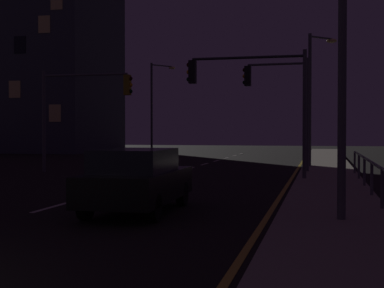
{
  "coord_description": "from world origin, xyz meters",
  "views": [
    {
      "loc": [
        6.91,
        -4.57,
        2.01
      ],
      "look_at": [
        0.97,
        21.34,
        1.4
      ],
      "focal_mm": 53.03,
      "sensor_mm": 36.0,
      "label": 1
    }
  ],
  "objects_px": {
    "car": "(137,179)",
    "street_lamp_corner": "(314,87)",
    "street_lamp_mid_block": "(363,23)",
    "building_distant": "(36,56)",
    "traffic_light_overhead_east": "(279,93)",
    "street_lamp_across_street": "(155,100)",
    "traffic_light_mid_right": "(83,99)",
    "traffic_light_mid_left": "(250,87)"
  },
  "relations": [
    {
      "from": "car",
      "to": "street_lamp_corner",
      "type": "height_order",
      "value": "street_lamp_corner"
    },
    {
      "from": "traffic_light_mid_right",
      "to": "street_lamp_mid_block",
      "type": "relative_size",
      "value": 0.74
    },
    {
      "from": "traffic_light_overhead_east",
      "to": "traffic_light_mid_right",
      "type": "xyz_separation_m",
      "value": [
        -9.19,
        -1.6,
        -0.28
      ]
    },
    {
      "from": "car",
      "to": "building_distant",
      "type": "bearing_deg",
      "value": 121.33
    },
    {
      "from": "street_lamp_mid_block",
      "to": "building_distant",
      "type": "distance_m",
      "value": 48.76
    },
    {
      "from": "traffic_light_overhead_east",
      "to": "traffic_light_mid_left",
      "type": "distance_m",
      "value": 4.14
    },
    {
      "from": "car",
      "to": "building_distant",
      "type": "relative_size",
      "value": 0.24
    },
    {
      "from": "traffic_light_mid_right",
      "to": "traffic_light_mid_left",
      "type": "distance_m",
      "value": 8.67
    },
    {
      "from": "car",
      "to": "street_lamp_corner",
      "type": "xyz_separation_m",
      "value": [
        4.01,
        17.63,
        3.55
      ]
    },
    {
      "from": "car",
      "to": "street_lamp_across_street",
      "type": "relative_size",
      "value": 0.58
    },
    {
      "from": "building_distant",
      "to": "car",
      "type": "bearing_deg",
      "value": -58.67
    },
    {
      "from": "traffic_light_mid_right",
      "to": "street_lamp_corner",
      "type": "xyz_separation_m",
      "value": [
        10.74,
        5.54,
        0.84
      ]
    },
    {
      "from": "car",
      "to": "street_lamp_mid_block",
      "type": "bearing_deg",
      "value": -10.03
    },
    {
      "from": "car",
      "to": "traffic_light_mid_right",
      "type": "bearing_deg",
      "value": 119.11
    },
    {
      "from": "traffic_light_mid_right",
      "to": "street_lamp_mid_block",
      "type": "xyz_separation_m",
      "value": [
        11.98,
        -13.02,
        0.71
      ]
    },
    {
      "from": "street_lamp_mid_block",
      "to": "street_lamp_across_street",
      "type": "height_order",
      "value": "street_lamp_across_street"
    },
    {
      "from": "traffic_light_overhead_east",
      "to": "street_lamp_mid_block",
      "type": "relative_size",
      "value": 0.78
    },
    {
      "from": "traffic_light_mid_right",
      "to": "street_lamp_mid_block",
      "type": "distance_m",
      "value": 17.71
    },
    {
      "from": "car",
      "to": "traffic_light_mid_right",
      "type": "height_order",
      "value": "traffic_light_mid_right"
    },
    {
      "from": "street_lamp_corner",
      "to": "building_distant",
      "type": "xyz_separation_m",
      "value": [
        -27.3,
        20.64,
        5.06
      ]
    },
    {
      "from": "building_distant",
      "to": "traffic_light_overhead_east",
      "type": "bearing_deg",
      "value": -43.67
    },
    {
      "from": "traffic_light_mid_right",
      "to": "traffic_light_mid_left",
      "type": "bearing_deg",
      "value": -16.4
    },
    {
      "from": "traffic_light_mid_right",
      "to": "street_lamp_across_street",
      "type": "bearing_deg",
      "value": 96.81
    },
    {
      "from": "traffic_light_overhead_east",
      "to": "street_lamp_mid_block",
      "type": "bearing_deg",
      "value": -79.2
    },
    {
      "from": "street_lamp_corner",
      "to": "traffic_light_mid_right",
      "type": "bearing_deg",
      "value": -152.73
    },
    {
      "from": "car",
      "to": "traffic_light_mid_left",
      "type": "distance_m",
      "value": 10.22
    },
    {
      "from": "street_lamp_across_street",
      "to": "building_distant",
      "type": "xyz_separation_m",
      "value": [
        -14.15,
        6.01,
        4.8
      ]
    },
    {
      "from": "traffic_light_mid_left",
      "to": "car",
      "type": "bearing_deg",
      "value": -99.28
    },
    {
      "from": "traffic_light_overhead_east",
      "to": "street_lamp_across_street",
      "type": "xyz_separation_m",
      "value": [
        -11.59,
        18.56,
        0.82
      ]
    },
    {
      "from": "traffic_light_overhead_east",
      "to": "traffic_light_mid_right",
      "type": "relative_size",
      "value": 1.06
    },
    {
      "from": "building_distant",
      "to": "street_lamp_across_street",
      "type": "bearing_deg",
      "value": -23.02
    },
    {
      "from": "traffic_light_mid_right",
      "to": "street_lamp_across_street",
      "type": "height_order",
      "value": "street_lamp_across_street"
    },
    {
      "from": "car",
      "to": "traffic_light_overhead_east",
      "type": "xyz_separation_m",
      "value": [
        2.45,
        13.7,
        2.99
      ]
    },
    {
      "from": "car",
      "to": "traffic_light_mid_left",
      "type": "bearing_deg",
      "value": 80.72
    },
    {
      "from": "street_lamp_across_street",
      "to": "building_distant",
      "type": "distance_m",
      "value": 16.11
    },
    {
      "from": "street_lamp_mid_block",
      "to": "traffic_light_mid_left",
      "type": "bearing_deg",
      "value": 109.11
    },
    {
      "from": "traffic_light_mid_left",
      "to": "street_lamp_corner",
      "type": "distance_m",
      "value": 8.37
    },
    {
      "from": "street_lamp_mid_block",
      "to": "street_lamp_corner",
      "type": "height_order",
      "value": "street_lamp_corner"
    },
    {
      "from": "street_lamp_mid_block",
      "to": "building_distant",
      "type": "relative_size",
      "value": 0.36
    },
    {
      "from": "traffic_light_mid_right",
      "to": "traffic_light_overhead_east",
      "type": "bearing_deg",
      "value": 9.88
    },
    {
      "from": "building_distant",
      "to": "street_lamp_mid_block",
      "type": "bearing_deg",
      "value": -53.95
    },
    {
      "from": "traffic_light_mid_left",
      "to": "street_lamp_across_street",
      "type": "xyz_separation_m",
      "value": [
        -10.72,
        22.61,
        0.85
      ]
    }
  ]
}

